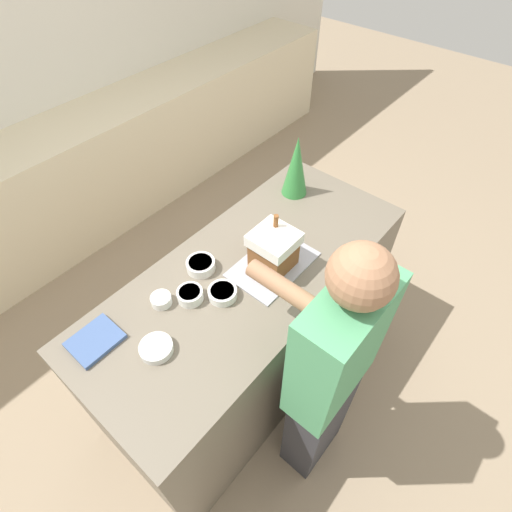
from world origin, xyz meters
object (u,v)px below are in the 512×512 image
(candy_bowl_far_right, at_px, (223,293))
(decorative_tree, at_px, (296,166))
(candy_bowl_near_tray_left, at_px, (190,295))
(candy_bowl_behind_tray, at_px, (156,348))
(cookbook, at_px, (95,340))
(gingerbread_house, at_px, (274,249))
(person, at_px, (329,378))
(candy_bowl_center_rear, at_px, (201,265))
(baking_tray, at_px, (273,264))
(candy_bowl_far_left, at_px, (161,300))

(candy_bowl_far_right, bearing_deg, decorative_tree, 13.96)
(candy_bowl_near_tray_left, relative_size, candy_bowl_behind_tray, 0.86)
(candy_bowl_behind_tray, distance_m, cookbook, 0.27)
(gingerbread_house, bearing_deg, candy_bowl_far_right, 169.20)
(cookbook, relative_size, person, 0.12)
(decorative_tree, bearing_deg, candy_bowl_center_rear, -179.25)
(decorative_tree, xyz_separation_m, candy_bowl_center_rear, (-0.77, -0.01, -0.15))
(candy_bowl_far_right, bearing_deg, gingerbread_house, -10.80)
(candy_bowl_near_tray_left, xyz_separation_m, person, (0.14, -0.68, -0.14))
(candy_bowl_center_rear, bearing_deg, candy_bowl_far_right, -104.95)
(gingerbread_house, xyz_separation_m, candy_bowl_center_rear, (-0.25, 0.25, -0.09))
(baking_tray, bearing_deg, cookbook, 159.80)
(gingerbread_house, distance_m, candy_bowl_near_tray_left, 0.44)
(candy_bowl_center_rear, relative_size, candy_bowl_far_right, 1.05)
(baking_tray, distance_m, candy_bowl_near_tray_left, 0.43)
(gingerbread_house, relative_size, candy_bowl_near_tray_left, 2.23)
(person, bearing_deg, cookbook, 123.89)
(candy_bowl_near_tray_left, relative_size, cookbook, 0.59)
(gingerbread_house, distance_m, decorative_tree, 0.59)
(candy_bowl_center_rear, bearing_deg, candy_bowl_far_left, -177.70)
(candy_bowl_behind_tray, xyz_separation_m, person, (0.41, -0.59, -0.13))
(candy_bowl_far_right, bearing_deg, person, -86.82)
(candy_bowl_far_left, bearing_deg, baking_tray, -25.47)
(gingerbread_house, distance_m, candy_bowl_behind_tray, 0.69)
(candy_bowl_far_left, xyz_separation_m, person, (0.24, -0.76, -0.14))
(gingerbread_house, distance_m, cookbook, 0.88)
(candy_bowl_far_left, bearing_deg, gingerbread_house, -25.44)
(baking_tray, relative_size, candy_bowl_near_tray_left, 3.59)
(candy_bowl_far_left, xyz_separation_m, candy_bowl_behind_tray, (-0.17, -0.17, -0.00))
(person, bearing_deg, candy_bowl_far_right, 93.18)
(gingerbread_house, height_order, candy_bowl_near_tray_left, gingerbread_house)
(candy_bowl_behind_tray, relative_size, cookbook, 0.68)
(cookbook, bearing_deg, candy_bowl_behind_tray, -58.44)
(person, bearing_deg, candy_bowl_far_left, 107.45)
(candy_bowl_far_left, height_order, cookbook, candy_bowl_far_left)
(candy_bowl_center_rear, distance_m, candy_bowl_behind_tray, 0.47)
(baking_tray, bearing_deg, candy_bowl_far_right, 169.16)
(candy_bowl_behind_tray, bearing_deg, gingerbread_house, -6.06)
(candy_bowl_center_rear, bearing_deg, candy_bowl_near_tray_left, -149.74)
(gingerbread_house, xyz_separation_m, decorative_tree, (0.52, 0.26, 0.07))
(candy_bowl_behind_tray, bearing_deg, candy_bowl_far_left, 44.47)
(candy_bowl_near_tray_left, height_order, candy_bowl_far_left, candy_bowl_near_tray_left)
(candy_bowl_behind_tray, distance_m, person, 0.73)
(baking_tray, bearing_deg, decorative_tree, 26.57)
(baking_tray, xyz_separation_m, decorative_tree, (0.52, 0.26, 0.18))
(candy_bowl_far_left, bearing_deg, cookbook, 169.10)
(candy_bowl_far_right, bearing_deg, baking_tray, -10.84)
(decorative_tree, relative_size, candy_bowl_center_rear, 2.59)
(gingerbread_house, bearing_deg, candy_bowl_near_tray_left, 158.50)
(baking_tray, relative_size, decorative_tree, 1.18)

